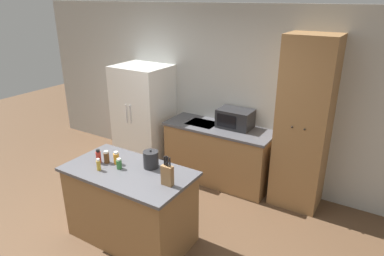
% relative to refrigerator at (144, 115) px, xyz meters
% --- Properties ---
extents(ground_plane, '(14.00, 14.00, 0.00)m').
position_rel_refrigerator_xyz_m(ground_plane, '(1.21, -1.95, -0.83)').
color(ground_plane, brown).
extents(wall_back, '(7.20, 0.06, 2.60)m').
position_rel_refrigerator_xyz_m(wall_back, '(1.21, 0.38, 0.47)').
color(wall_back, '#B2B2AD').
rests_on(wall_back, ground_plane).
extents(refrigerator, '(0.85, 0.73, 1.66)m').
position_rel_refrigerator_xyz_m(refrigerator, '(0.00, 0.00, 0.00)').
color(refrigerator, white).
rests_on(refrigerator, ground_plane).
extents(back_counter, '(1.63, 0.62, 0.89)m').
position_rel_refrigerator_xyz_m(back_counter, '(1.38, 0.06, -0.38)').
color(back_counter, olive).
rests_on(back_counter, ground_plane).
extents(pantry_cabinet, '(0.63, 0.53, 2.28)m').
position_rel_refrigerator_xyz_m(pantry_cabinet, '(2.57, 0.10, 0.31)').
color(pantry_cabinet, olive).
rests_on(pantry_cabinet, ground_plane).
extents(kitchen_island, '(1.45, 0.79, 0.90)m').
position_rel_refrigerator_xyz_m(kitchen_island, '(1.15, -1.67, -0.38)').
color(kitchen_island, olive).
rests_on(kitchen_island, ground_plane).
extents(microwave, '(0.50, 0.34, 0.27)m').
position_rel_refrigerator_xyz_m(microwave, '(1.58, 0.16, 0.19)').
color(microwave, '#232326').
rests_on(microwave, back_counter).
extents(knife_block, '(0.12, 0.06, 0.32)m').
position_rel_refrigerator_xyz_m(knife_block, '(1.70, -1.70, 0.18)').
color(knife_block, olive).
rests_on(knife_block, kitchen_island).
extents(spice_bottle_tall_dark, '(0.06, 0.06, 0.15)m').
position_rel_refrigerator_xyz_m(spice_bottle_tall_dark, '(0.83, -1.66, 0.14)').
color(spice_bottle_tall_dark, '#563319').
rests_on(spice_bottle_tall_dark, kitchen_island).
extents(spice_bottle_short_red, '(0.06, 0.06, 0.17)m').
position_rel_refrigerator_xyz_m(spice_bottle_short_red, '(0.75, -1.71, 0.14)').
color(spice_bottle_short_red, '#B2281E').
rests_on(spice_bottle_short_red, kitchen_island).
extents(spice_bottle_amber_oil, '(0.04, 0.04, 0.14)m').
position_rel_refrigerator_xyz_m(spice_bottle_amber_oil, '(0.88, -1.84, 0.13)').
color(spice_bottle_amber_oil, gold).
rests_on(spice_bottle_amber_oil, kitchen_island).
extents(spice_bottle_green_herb, '(0.06, 0.06, 0.12)m').
position_rel_refrigerator_xyz_m(spice_bottle_green_herb, '(1.05, -1.70, 0.12)').
color(spice_bottle_green_herb, '#337033').
rests_on(spice_bottle_green_herb, kitchen_island).
extents(spice_bottle_pale_salt, '(0.06, 0.06, 0.15)m').
position_rel_refrigerator_xyz_m(spice_bottle_pale_salt, '(0.94, -1.62, 0.14)').
color(spice_bottle_pale_salt, orange).
rests_on(spice_bottle_pale_salt, kitchen_island).
extents(kettle, '(0.17, 0.17, 0.22)m').
position_rel_refrigerator_xyz_m(kettle, '(1.33, -1.48, 0.16)').
color(kettle, '#232326').
rests_on(kettle, kitchen_island).
extents(fire_extinguisher, '(0.12, 0.12, 0.51)m').
position_rel_refrigerator_xyz_m(fire_extinguisher, '(-0.68, -0.02, -0.60)').
color(fire_extinguisher, red).
rests_on(fire_extinguisher, ground_plane).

